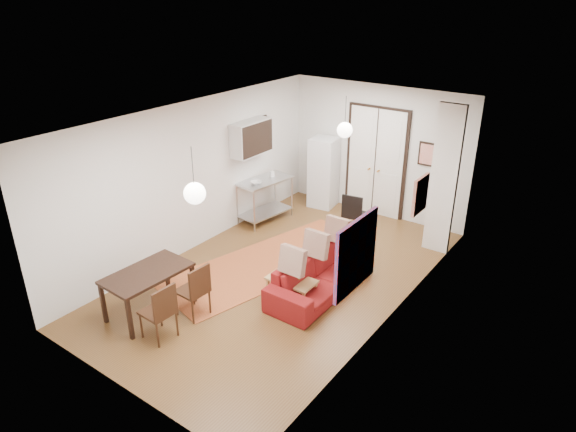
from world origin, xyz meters
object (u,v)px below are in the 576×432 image
Objects in this scene: kitchen_counter at (265,194)px; fridge at (323,173)px; dining_chair_near at (196,283)px; black_side_chair at (357,209)px; dining_table at (147,276)px; sofa at (320,275)px; coffee_table at (292,281)px; dining_chair_far at (162,304)px.

kitchen_counter is 1.58m from fridge.
black_side_chair is (0.68, 3.98, 0.03)m from dining_chair_near.
dining_table is at bearing 65.82° from black_side_chair.
kitchen_counter is 3.65m from dining_chair_near.
sofa is 2.09m from dining_chair_near.
coffee_table is 3.18m from kitchen_counter.
fridge is at bearing 91.07° from dining_table.
sofa is 2.67m from dining_chair_far.
coffee_table is at bearing 88.25° from black_side_chair.
sofa is at bearing 56.24° from coffee_table.
dining_table is 1.43× the size of black_side_chair.
black_side_chair reaches higher than coffee_table.
kitchen_counter is at bearing -156.76° from dining_chair_near.
dining_chair_near is (-0.98, -1.21, 0.22)m from coffee_table.
dining_chair_near is at bearing 142.20° from sofa.
fridge reaches higher than dining_table.
sofa is 3.80m from fridge.
kitchen_counter reaches higher than dining_table.
fridge is 5.30m from dining_table.
dining_chair_near is at bearing -129.21° from coffee_table.
dining_table is at bearing -71.76° from kitchen_counter.
dining_chair_far is (-0.98, -1.91, 0.22)m from coffee_table.
dining_chair_far reaches higher than coffee_table.
sofa is 1.66× the size of kitchen_counter.
black_side_chair is at bearing 73.82° from dining_table.
kitchen_counter is 0.80× the size of fridge.
sofa is 0.52m from coffee_table.
coffee_table is 2.31m from dining_table.
kitchen_counter reaches higher than coffee_table.
coffee_table is 0.60× the size of dining_table.
fridge is at bearing 75.58° from kitchen_counter.
dining_chair_far is (0.60, -0.26, -0.13)m from dining_table.
dining_chair_near is at bearing -89.80° from fridge.
kitchen_counter is 1.43× the size of dining_chair_near.
fridge is 1.78× the size of dining_chair_far.
dining_chair_near is at bearing -61.19° from kitchen_counter.
sofa is 2.66× the size of coffee_table.
dining_chair_far is 4.73m from black_side_chair.
kitchen_counter is 2.06m from black_side_chair.
coffee_table is at bearing 143.22° from dining_chair_near.
coffee_table is 4.05m from fridge.
fridge is 1.66m from black_side_chair.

